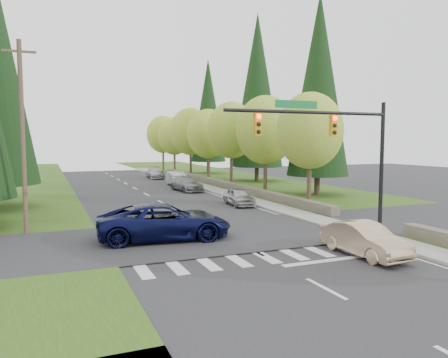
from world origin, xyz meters
TOP-DOWN VIEW (x-y plane):
  - ground at (0.00, 0.00)m, footprint 120.00×120.00m
  - grass_east at (13.00, 20.00)m, footprint 14.00×110.00m
  - cross_street at (0.00, 8.00)m, footprint 120.00×8.00m
  - sidewalk_east at (6.90, 22.00)m, footprint 1.80×80.00m
  - curb_east at (6.05, 22.00)m, footprint 0.20×80.00m
  - stone_wall_north at (8.60, 30.00)m, footprint 0.70×40.00m
  - traffic_signal at (4.37, 4.50)m, footprint 8.70×0.37m
  - utility_pole at (-9.50, 12.00)m, footprint 1.60×0.24m
  - decid_tree_0 at (9.20, 14.00)m, footprint 4.80×4.80m
  - decid_tree_1 at (9.30, 21.00)m, footprint 5.20×5.20m
  - decid_tree_2 at (9.10, 28.00)m, footprint 5.00×5.00m
  - decid_tree_3 at (9.20, 35.00)m, footprint 5.00×5.00m
  - decid_tree_4 at (9.30, 42.00)m, footprint 5.40×5.40m
  - decid_tree_5 at (9.10, 49.00)m, footprint 4.80×4.80m
  - decid_tree_6 at (9.20, 56.00)m, footprint 5.20×5.20m
  - conifer_e_a at (14.00, 20.00)m, footprint 5.44×5.44m
  - conifer_e_b at (15.00, 34.00)m, footprint 6.12×6.12m
  - conifer_e_c at (14.00, 48.00)m, footprint 5.10×5.10m
  - sedan_champagne at (3.98, 1.84)m, footprint 1.64×4.35m
  - suv_navy at (-3.12, 8.02)m, footprint 6.85×3.76m
  - parked_car_a at (5.03, 17.11)m, footprint 1.86×4.00m
  - parked_car_b at (4.20, 27.69)m, footprint 2.46×4.95m
  - parked_car_c at (4.70, 32.58)m, footprint 1.66×4.64m
  - parked_car_d at (5.56, 36.00)m, footprint 1.74×4.26m
  - parked_car_e at (4.83, 43.00)m, footprint 2.33×5.11m

SIDE VIEW (x-z plane):
  - ground at x=0.00m, z-range 0.00..0.00m
  - cross_street at x=0.00m, z-range -0.05..0.05m
  - grass_east at x=13.00m, z-range 0.00..0.06m
  - sidewalk_east at x=6.90m, z-range 0.00..0.13m
  - curb_east at x=6.05m, z-range 0.00..0.13m
  - stone_wall_north at x=8.60m, z-range 0.00..0.70m
  - parked_car_a at x=5.03m, z-range 0.00..1.33m
  - parked_car_b at x=4.20m, z-range 0.00..1.38m
  - sedan_champagne at x=3.98m, z-range 0.00..1.42m
  - parked_car_d at x=5.56m, z-range 0.00..1.45m
  - parked_car_e at x=4.83m, z-range 0.00..1.45m
  - parked_car_c at x=4.70m, z-range 0.00..1.52m
  - suv_navy at x=-3.12m, z-range 0.00..1.82m
  - traffic_signal at x=4.37m, z-range 1.58..8.38m
  - utility_pole at x=-9.50m, z-range 0.14..10.14m
  - decid_tree_5 at x=9.10m, z-range 1.38..9.68m
  - decid_tree_0 at x=9.20m, z-range 1.41..9.78m
  - decid_tree_3 at x=9.20m, z-range 1.39..9.94m
  - decid_tree_1 at x=9.30m, z-range 1.40..10.20m
  - decid_tree_6 at x=9.20m, z-range 1.43..10.30m
  - decid_tree_2 at x=9.10m, z-range 1.52..10.34m
  - decid_tree_4 at x=9.30m, z-range 1.47..10.65m
  - conifer_e_c at x=14.00m, z-range 0.89..17.69m
  - conifer_e_a at x=14.00m, z-range 0.89..18.69m
  - conifer_e_b at x=15.00m, z-range 0.89..20.69m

